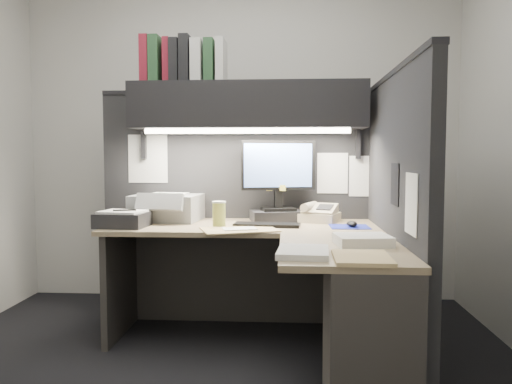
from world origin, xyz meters
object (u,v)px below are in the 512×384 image
overhead_shelf (248,106)px  keyboard (267,225)px  coffee_cup (219,215)px  desk (294,294)px  monitor (278,189)px  notebook_stack (123,220)px  telephone (320,215)px  printer (168,207)px

overhead_shelf → keyboard: overhead_shelf is taller
coffee_cup → desk: bearing=-44.5°
monitor → notebook_stack: 1.03m
desk → notebook_stack: notebook_stack is taller
overhead_shelf → telephone: (0.48, 0.00, -0.72)m
monitor → coffee_cup: (-0.36, -0.32, -0.14)m
telephone → coffee_cup: coffee_cup is taller
overhead_shelf → printer: 0.88m
overhead_shelf → keyboard: 0.81m
printer → coffee_cup: bearing=-32.4°
notebook_stack → printer: bearing=59.2°
desk → coffee_cup: coffee_cup is taller
monitor → notebook_stack: size_ratio=1.83×
monitor → telephone: monitor is taller
overhead_shelf → coffee_cup: bearing=-117.6°
overhead_shelf → telephone: size_ratio=6.36×
overhead_shelf → telephone: 0.87m
overhead_shelf → monitor: overhead_shelf is taller
desk → coffee_cup: 0.74m
monitor → overhead_shelf: bearing=171.7°
coffee_cup → notebook_stack: 0.60m
desk → monitor: monitor is taller
monitor → printer: (-0.76, -0.01, -0.13)m
monitor → coffee_cup: 0.50m
monitor → printer: monitor is taller
keyboard → notebook_stack: (-0.89, -0.08, 0.03)m
telephone → desk: bearing=-83.5°
desk → keyboard: keyboard is taller
desk → keyboard: size_ratio=4.15×
overhead_shelf → printer: size_ratio=3.52×
keyboard → printer: size_ratio=0.93×
desk → overhead_shelf: overhead_shelf is taller
printer → overhead_shelf: bearing=4.8°
overhead_shelf → keyboard: size_ratio=3.78×
telephone → overhead_shelf: bearing=-160.1°
telephone → printer: size_ratio=0.55×
desk → printer: size_ratio=3.86×
keyboard → coffee_cup: 0.31m
desk → printer: (-0.85, 0.76, 0.37)m
overhead_shelf → notebook_stack: size_ratio=5.23×
monitor → coffee_cup: size_ratio=3.61×
telephone → printer: bearing=-160.5°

